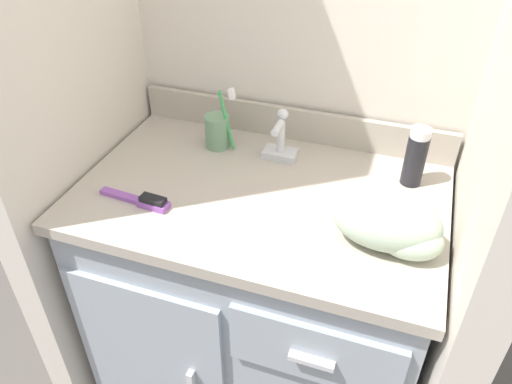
{
  "coord_description": "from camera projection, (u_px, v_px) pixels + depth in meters",
  "views": [
    {
      "loc": [
        0.31,
        -0.93,
        1.48
      ],
      "look_at": [
        0.0,
        -0.03,
        0.77
      ],
      "focal_mm": 35.0,
      "sensor_mm": 36.0,
      "label": 1
    }
  ],
  "objects": [
    {
      "name": "hand_towel",
      "position": [
        392.0,
        226.0,
        1.04
      ],
      "size": [
        0.23,
        0.14,
        0.11
      ],
      "color": "#A8BCA3",
      "rests_on": "vanity"
    },
    {
      "name": "toothbrush_cup",
      "position": [
        218.0,
        131.0,
        1.37
      ],
      "size": [
        0.09,
        0.07,
        0.18
      ],
      "color": "gray",
      "rests_on": "vanity"
    },
    {
      "name": "sink_faucet",
      "position": [
        280.0,
        142.0,
        1.32
      ],
      "size": [
        0.09,
        0.09,
        0.14
      ],
      "color": "silver",
      "rests_on": "vanity"
    },
    {
      "name": "hairbrush",
      "position": [
        143.0,
        200.0,
        1.18
      ],
      "size": [
        0.19,
        0.04,
        0.03
      ],
      "rotation": [
        0.0,
        0.0,
        -0.08
      ],
      "color": "purple",
      "rests_on": "vanity"
    },
    {
      "name": "ground_plane",
      "position": [
        259.0,
        371.0,
        1.67
      ],
      "size": [
        6.0,
        6.0,
        0.0
      ],
      "primitive_type": "plane",
      "color": "#4C4742"
    },
    {
      "name": "wall_left",
      "position": [
        56.0,
        28.0,
        1.15
      ],
      "size": [
        0.08,
        0.66,
        2.2
      ],
      "primitive_type": "cube",
      "color": "beige",
      "rests_on": "ground_plane"
    },
    {
      "name": "shaving_cream_can",
      "position": [
        416.0,
        157.0,
        1.21
      ],
      "size": [
        0.05,
        0.05,
        0.15
      ],
      "color": "black",
      "rests_on": "vanity"
    },
    {
      "name": "vanity",
      "position": [
        258.0,
        292.0,
        1.44
      ],
      "size": [
        0.9,
        0.59,
        0.75
      ],
      "color": "#9EA8B2",
      "rests_on": "ground_plane"
    },
    {
      "name": "backsplash",
      "position": [
        292.0,
        123.0,
        1.41
      ],
      "size": [
        0.9,
        0.02,
        0.09
      ],
      "color": "#B2A899",
      "rests_on": "vanity"
    },
    {
      "name": "wall_back",
      "position": [
        303.0,
        7.0,
        1.27
      ],
      "size": [
        1.08,
        0.08,
        2.2
      ],
      "primitive_type": "cube",
      "color": "beige",
      "rests_on": "ground_plane"
    }
  ]
}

